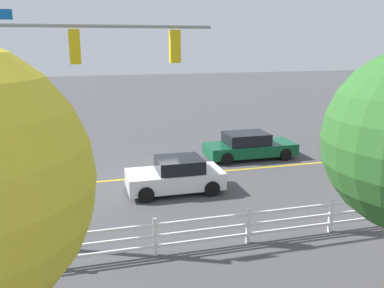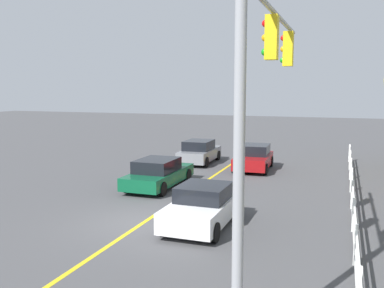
# 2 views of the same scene
# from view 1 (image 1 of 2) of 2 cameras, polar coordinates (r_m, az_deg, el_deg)

# --- Properties ---
(ground_plane) EXTENTS (120.00, 120.00, 0.00)m
(ground_plane) POSITION_cam_1_polar(r_m,az_deg,el_deg) (18.97, -4.95, -4.57)
(ground_plane) COLOR #444447
(lane_center_stripe) EXTENTS (28.00, 0.16, 0.01)m
(lane_center_stripe) POSITION_cam_1_polar(r_m,az_deg,el_deg) (20.03, 6.39, -3.58)
(lane_center_stripe) COLOR gold
(lane_center_stripe) RESTS_ON ground_plane
(signal_assembly) EXTENTS (7.32, 0.38, 6.93)m
(signal_assembly) POSITION_cam_1_polar(r_m,az_deg,el_deg) (12.85, -19.36, 8.05)
(signal_assembly) COLOR gray
(signal_assembly) RESTS_ON ground_plane
(car_0) EXTENTS (3.93, 1.95, 1.43)m
(car_0) POSITION_cam_1_polar(r_m,az_deg,el_deg) (16.89, -2.28, -4.44)
(car_0) COLOR silver
(car_0) RESTS_ON ground_plane
(car_2) EXTENTS (4.77, 1.99, 1.40)m
(car_2) POSITION_cam_1_polar(r_m,az_deg,el_deg) (21.91, 7.95, -0.27)
(car_2) COLOR #0C4C2D
(car_2) RESTS_ON ground_plane
(car_3) EXTENTS (4.13, 1.94, 1.48)m
(car_3) POSITION_cam_1_polar(r_m,az_deg,el_deg) (25.67, 22.28, 1.02)
(car_3) COLOR slate
(car_3) RESTS_ON ground_plane
(white_rail_fence) EXTENTS (26.10, 0.10, 1.15)m
(white_rail_fence) POSITION_cam_1_polar(r_m,az_deg,el_deg) (13.48, 13.58, -10.20)
(white_rail_fence) COLOR white
(white_rail_fence) RESTS_ON ground_plane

